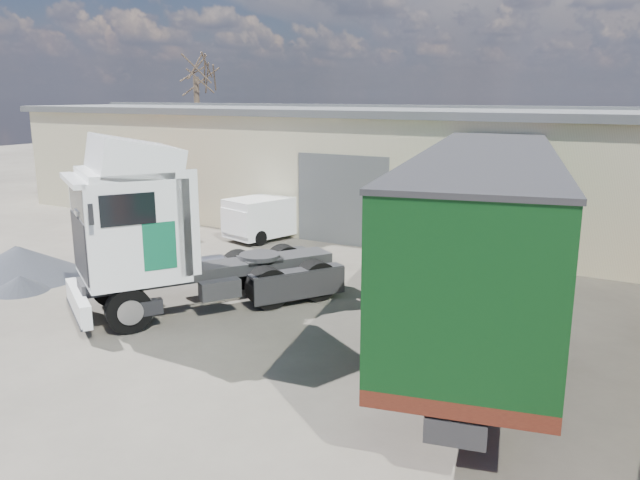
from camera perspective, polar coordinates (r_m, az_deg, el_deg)
The scene contains 8 objects.
ground at distance 16.10m, azimuth -8.65°, elevation -8.47°, with size 120.00×120.00×0.00m, color black.
warehouse at distance 31.80m, azimuth 0.79°, elevation 7.34°, with size 30.60×12.60×5.42m.
bare_tree at distance 41.92m, azimuth -11.35°, elevation 15.70°, with size 4.00×4.00×9.60m.
tractor_unit at distance 17.51m, azimuth -13.92°, elevation 0.15°, with size 6.14×7.56×4.92m.
box_trailer at distance 15.77m, azimuth 14.88°, elevation 1.45°, with size 5.96×14.17×4.61m.
panel_van at distance 26.27m, azimuth -4.48°, elevation 2.18°, with size 2.79×4.58×1.75m.
orange_skip at distance 27.85m, azimuth -16.43°, elevation 2.01°, with size 3.19×2.47×1.75m.
gravel_heap at distance 23.23m, azimuth -25.77°, elevation -1.73°, with size 5.40×5.13×0.97m.
Camera 1 is at (9.49, -11.59, 5.90)m, focal length 35.00 mm.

